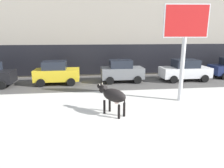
% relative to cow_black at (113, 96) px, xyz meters
% --- Properties ---
extents(ground_plane, '(120.00, 120.00, 0.00)m').
position_rel_cow_black_xyz_m(ground_plane, '(0.33, -1.47, -0.99)').
color(ground_plane, silver).
extents(road_strip, '(60.00, 5.60, 0.01)m').
position_rel_cow_black_xyz_m(road_strip, '(0.33, 7.16, -0.99)').
color(road_strip, '#514F4C').
rests_on(road_strip, ground).
extents(building_facade, '(44.00, 6.10, 13.00)m').
position_rel_cow_black_xyz_m(building_facade, '(0.33, 12.79, 5.49)').
color(building_facade, '#A39989').
rests_on(building_facade, ground).
extents(cow_black, '(1.54, 1.72, 1.54)m').
position_rel_cow_black_xyz_m(cow_black, '(0.00, 0.00, 0.00)').
color(cow_black, black).
rests_on(cow_black, ground).
extents(billboard, '(2.53, 0.46, 5.56)m').
position_rel_cow_black_xyz_m(billboard, '(4.33, 1.73, 3.32)').
color(billboard, silver).
rests_on(billboard, ground).
extents(car_yellow_hatchback, '(3.51, 1.94, 1.86)m').
position_rel_cow_black_xyz_m(car_yellow_hatchback, '(-3.68, 6.96, -0.07)').
color(car_yellow_hatchback, gold).
rests_on(car_yellow_hatchback, ground).
extents(car_grey_hatchback, '(3.51, 1.94, 1.86)m').
position_rel_cow_black_xyz_m(car_grey_hatchback, '(1.65, 7.10, -0.07)').
color(car_grey_hatchback, slate).
rests_on(car_grey_hatchback, ground).
extents(car_white_sedan, '(4.21, 2.00, 1.84)m').
position_rel_cow_black_xyz_m(car_white_sedan, '(7.17, 6.92, -0.09)').
color(car_white_sedan, white).
rests_on(car_white_sedan, ground).
extents(pedestrian_near_billboard, '(0.36, 0.24, 1.73)m').
position_rel_cow_black_xyz_m(pedestrian_near_billboard, '(-1.49, 10.52, -0.11)').
color(pedestrian_near_billboard, '#282833').
rests_on(pedestrian_near_billboard, ground).
extents(pedestrian_by_cars, '(0.36, 0.24, 1.73)m').
position_rel_cow_black_xyz_m(pedestrian_by_cars, '(1.65, 10.52, -0.11)').
color(pedestrian_by_cars, '#282833').
rests_on(pedestrian_by_cars, ground).
extents(pedestrian_far_left, '(0.36, 0.24, 1.73)m').
position_rel_cow_black_xyz_m(pedestrian_far_left, '(-7.23, 10.52, -0.11)').
color(pedestrian_far_left, '#282833').
rests_on(pedestrian_far_left, ground).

